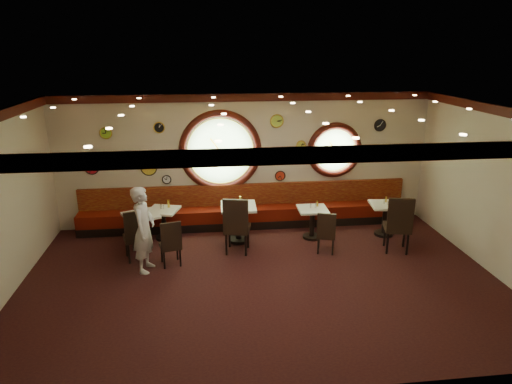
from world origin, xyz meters
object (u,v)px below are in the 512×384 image
chair_a (136,232)px  condiment_e_salt (384,201)px  condiment_a_salt (138,212)px  condiment_c_pepper (241,204)px  condiment_a_pepper (142,212)px  condiment_d_bottle (317,203)px  condiment_b_bottle (169,204)px  waiter (144,229)px  condiment_c_salt (233,202)px  condiment_b_pepper (163,207)px  condiment_b_salt (161,207)px  table_c (239,219)px  table_a (142,227)px  condiment_a_bottle (143,209)px  condiment_d_salt (311,206)px  table_d (312,219)px  table_b (164,220)px  condiment_d_pepper (316,206)px  condiment_e_bottle (386,199)px  chair_b (171,241)px  chair_e (399,221)px  chair_c (236,222)px  condiment_e_pepper (388,203)px  condiment_c_bottle (240,200)px  table_e (385,216)px  chair_d (326,230)px

chair_a → condiment_e_salt: size_ratio=6.42×
condiment_a_salt → condiment_c_pepper: size_ratio=1.19×
condiment_a_pepper → condiment_d_bottle: (3.93, 0.20, -0.03)m
condiment_b_bottle → waiter: bearing=-102.6°
condiment_c_salt → condiment_d_bottle: size_ratio=0.65×
condiment_b_pepper → condiment_d_bottle: bearing=-4.2°
condiment_b_salt → table_c: bearing=-12.1°
table_a → condiment_a_bottle: 0.39m
table_a → condiment_c_salt: 2.07m
condiment_b_bottle → condiment_d_bottle: condiment_b_bottle is taller
table_c → table_a: bearing=-177.5°
condiment_d_salt → condiment_a_pepper: (-3.75, -0.10, 0.05)m
table_d → chair_a: (-3.85, -0.71, 0.18)m
table_b → condiment_b_pepper: (0.01, 0.02, 0.31)m
chair_a → condiment_e_salt: bearing=-8.6°
condiment_d_pepper → condiment_e_bottle: bearing=2.7°
table_d → condiment_e_bottle: 1.81m
table_b → chair_b: size_ratio=1.34×
chair_e → condiment_a_pepper: size_ratio=8.68×
condiment_e_bottle → condiment_d_salt: bearing=-177.6°
condiment_b_pepper → condiment_c_pepper: bearing=-11.8°
table_d → chair_a: chair_a is taller
table_d → chair_a: 3.92m
condiment_b_salt → condiment_c_pepper: 1.83m
table_b → condiment_d_salt: size_ratio=8.61×
condiment_b_salt → condiment_a_salt: bearing=-135.3°
chair_c → condiment_c_pepper: chair_c is taller
table_c → condiment_c_pepper: bearing=-8.9°
condiment_c_salt → condiment_a_bottle: (-1.96, -0.14, -0.03)m
condiment_d_bottle → condiment_d_pepper: bearing=-123.1°
table_c → condiment_a_salt: bearing=-178.3°
condiment_b_pepper → condiment_e_pepper: bearing=-5.3°
condiment_c_bottle → table_d: bearing=-5.0°
condiment_c_bottle → condiment_a_salt: bearing=-175.3°
table_e → condiment_e_bottle: bearing=71.8°
condiment_d_salt → condiment_c_bottle: bearing=175.9°
table_c → table_e: table_c is taller
table_e → condiment_e_pepper: 0.33m
condiment_e_bottle → condiment_e_pepper: bearing=-98.4°
chair_a → condiment_a_salt: 0.70m
condiment_a_pepper → table_e: bearing=0.5°
chair_c → condiment_c_bottle: bearing=91.9°
condiment_c_salt → condiment_c_bottle: bearing=5.0°
condiment_b_pepper → condiment_d_bottle: size_ratio=0.64×
condiment_c_pepper → condiment_c_bottle: condiment_c_bottle is taller
chair_a → condiment_a_pepper: chair_a is taller
chair_d → condiment_d_salt: size_ratio=6.16×
table_c → condiment_d_bottle: size_ratio=6.18×
chair_c → condiment_e_pepper: chair_c is taller
chair_b → waiter: size_ratio=0.35×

